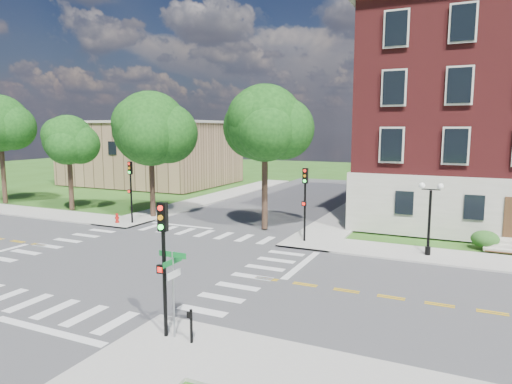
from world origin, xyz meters
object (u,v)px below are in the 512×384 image
at_px(traffic_signal_nw, 131,184).
at_px(street_sign_pole, 173,277).
at_px(traffic_signal_ne, 305,195).
at_px(fire_hydrant, 117,218).
at_px(twin_lamp_west, 430,214).
at_px(push_button_post, 191,324).
at_px(traffic_signal_se, 163,252).

distance_m(traffic_signal_nw, street_sign_pole, 20.97).
relative_size(traffic_signal_ne, fire_hydrant, 6.40).
height_order(traffic_signal_nw, twin_lamp_west, traffic_signal_nw).
height_order(street_sign_pole, push_button_post, street_sign_pole).
bearing_deg(traffic_signal_ne, traffic_signal_nw, -179.61).
bearing_deg(traffic_signal_se, fire_hydrant, 136.14).
bearing_deg(twin_lamp_west, traffic_signal_se, -116.65).
distance_m(street_sign_pole, push_button_post, 1.70).
xyz_separation_m(twin_lamp_west, push_button_post, (-6.47, -15.17, -1.73)).
distance_m(push_button_post, fire_hydrant, 22.02).
height_order(traffic_signal_se, street_sign_pole, traffic_signal_se).
height_order(street_sign_pole, fire_hydrant, street_sign_pole).
relative_size(twin_lamp_west, street_sign_pole, 1.36).
bearing_deg(push_button_post, twin_lamp_west, 66.92).
distance_m(traffic_signal_nw, twin_lamp_west, 21.78).
bearing_deg(traffic_signal_ne, fire_hydrant, -177.78).
relative_size(traffic_signal_ne, push_button_post, 4.00).
xyz_separation_m(traffic_signal_ne, fire_hydrant, (-15.22, -0.59, -2.72)).
relative_size(traffic_signal_nw, push_button_post, 4.00).
xyz_separation_m(traffic_signal_se, traffic_signal_ne, (-0.04, 15.25, 0.00)).
bearing_deg(fire_hydrant, push_button_post, -41.99).
bearing_deg(traffic_signal_nw, street_sign_pole, -46.08).
xyz_separation_m(traffic_signal_ne, twin_lamp_west, (7.61, -0.15, -0.66)).
relative_size(street_sign_pole, push_button_post, 2.58).
xyz_separation_m(traffic_signal_nw, fire_hydrant, (-1.06, -0.49, -2.72)).
height_order(traffic_signal_ne, twin_lamp_west, traffic_signal_ne).
height_order(traffic_signal_nw, fire_hydrant, traffic_signal_nw).
height_order(traffic_signal_ne, traffic_signal_nw, same).
distance_m(traffic_signal_se, push_button_post, 2.64).
bearing_deg(fire_hydrant, street_sign_pole, -43.11).
bearing_deg(street_sign_pole, fire_hydrant, 136.89).
distance_m(twin_lamp_west, fire_hydrant, 22.93).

